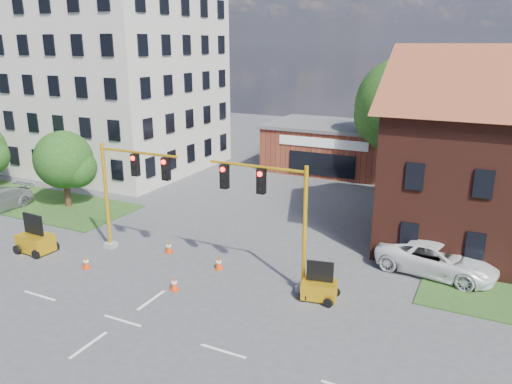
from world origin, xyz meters
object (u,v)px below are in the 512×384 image
signal_mast_east (273,209)px  trailer_west (35,241)px  signal_mast_west (128,186)px  trailer_east (319,288)px  pickup_white (436,258)px

signal_mast_east → trailer_west: (-13.68, -2.40, -3.24)m
signal_mast_west → signal_mast_east: (8.71, 0.00, 0.00)m
signal_mast_east → trailer_east: bearing=-9.4°
trailer_west → trailer_east: trailer_west is taller
signal_mast_west → trailer_east: (11.32, -0.43, -3.35)m
trailer_west → pickup_white: (20.80, 7.20, 0.15)m
trailer_east → trailer_west: bearing=176.3°
signal_mast_west → pickup_white: size_ratio=1.03×
signal_mast_west → trailer_west: (-4.97, -2.40, -3.24)m
pickup_white → trailer_west: bearing=118.0°
signal_mast_west → signal_mast_east: same height
trailer_west → trailer_east: 16.41m
signal_mast_east → trailer_west: 14.26m
signal_mast_west → trailer_west: bearing=-154.2°
signal_mast_west → signal_mast_east: bearing=0.0°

